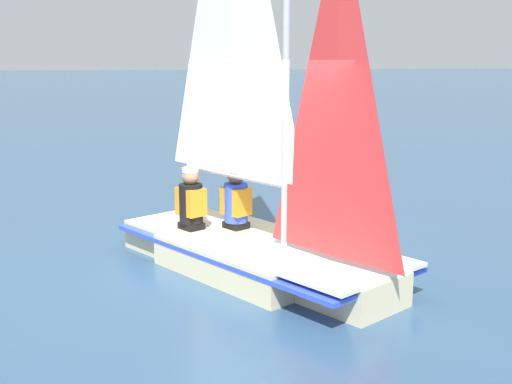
% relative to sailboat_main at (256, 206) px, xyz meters
% --- Properties ---
extents(ground_plane, '(260.00, 260.00, 0.00)m').
position_rel_sailboat_main_xyz_m(ground_plane, '(-0.00, -0.00, -0.80)').
color(ground_plane, '#2D4C6B').
extents(sailboat_main, '(4.04, 3.18, 5.59)m').
position_rel_sailboat_main_xyz_m(sailboat_main, '(0.00, 0.00, 0.00)').
color(sailboat_main, beige).
rests_on(sailboat_main, ground_plane).
extents(sailor_helm, '(0.42, 0.41, 1.16)m').
position_rel_sailboat_main_xyz_m(sailor_helm, '(-0.64, -0.12, -0.17)').
color(sailor_helm, black).
rests_on(sailor_helm, ground_plane).
extents(sailor_crew, '(0.42, 0.41, 1.16)m').
position_rel_sailboat_main_xyz_m(sailor_crew, '(-0.73, -0.68, -0.17)').
color(sailor_crew, black).
rests_on(sailor_crew, ground_plane).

